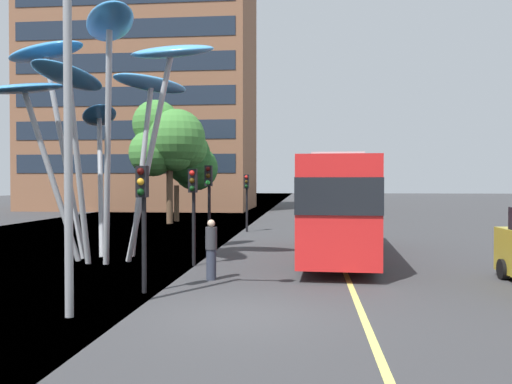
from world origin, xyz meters
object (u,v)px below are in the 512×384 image
traffic_light_kerb_far (193,195)px  pedestrian (211,250)px  street_lamp (85,70)px  leaf_sculpture (95,79)px  red_bus (337,201)px  traffic_light_island_mid (209,190)px  traffic_light_opposite (247,190)px  traffic_light_kerb_near (143,201)px

traffic_light_kerb_far → pedestrian: size_ratio=1.87×
street_lamp → leaf_sculpture: bearing=110.8°
traffic_light_kerb_far → street_lamp: 7.55m
red_bus → street_lamp: 11.55m
traffic_light_island_mid → traffic_light_kerb_far: bearing=-90.2°
traffic_light_island_mid → traffic_light_opposite: (0.37, 9.65, -0.16)m
street_lamp → pedestrian: street_lamp is taller
traffic_light_opposite → street_lamp: (-1.16, -19.42, 2.83)m
red_bus → traffic_light_opposite: red_bus is taller
leaf_sculpture → traffic_light_island_mid: 5.83m
traffic_light_island_mid → traffic_light_opposite: 9.66m
traffic_light_island_mid → street_lamp: bearing=-94.6°
leaf_sculpture → traffic_light_opposite: leaf_sculpture is taller
traffic_light_kerb_far → pedestrian: 3.06m
traffic_light_island_mid → pedestrian: (1.05, -5.24, -1.65)m
leaf_sculpture → traffic_light_island_mid: leaf_sculpture is taller
traffic_light_kerb_near → street_lamp: (-0.45, -2.44, 2.83)m
leaf_sculpture → traffic_light_kerb_far: 5.69m
traffic_light_opposite → traffic_light_kerb_near: bearing=-92.4°
red_bus → traffic_light_kerb_near: 8.85m
traffic_light_opposite → traffic_light_island_mid: bearing=-92.2°
traffic_light_kerb_far → leaf_sculpture: bearing=166.3°
red_bus → traffic_light_opposite: bearing=114.9°
traffic_light_kerb_near → pedestrian: 2.91m
red_bus → street_lamp: street_lamp is taller
traffic_light_island_mid → traffic_light_opposite: bearing=87.8°
traffic_light_opposite → street_lamp: street_lamp is taller
leaf_sculpture → pedestrian: 8.17m
traffic_light_opposite → red_bus: bearing=-65.1°
red_bus → traffic_light_kerb_near: size_ratio=3.37×
pedestrian → traffic_light_opposite: bearing=92.6°
street_lamp → pedestrian: bearing=67.9°
leaf_sculpture → traffic_light_kerb_near: size_ratio=2.77×
red_bus → traffic_light_island_mid: bearing=177.2°
traffic_light_kerb_far → traffic_light_island_mid: 2.81m
traffic_light_kerb_far → traffic_light_island_mid: traffic_light_island_mid is taller
traffic_light_opposite → pedestrian: size_ratio=1.85×
traffic_light_kerb_near → traffic_light_kerb_far: size_ratio=0.99×
leaf_sculpture → pedestrian: leaf_sculpture is taller
traffic_light_kerb_near → traffic_light_opposite: (0.71, 16.98, -0.00)m
leaf_sculpture → traffic_light_kerb_near: 7.68m
traffic_light_kerb_far → traffic_light_island_mid: bearing=89.8°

